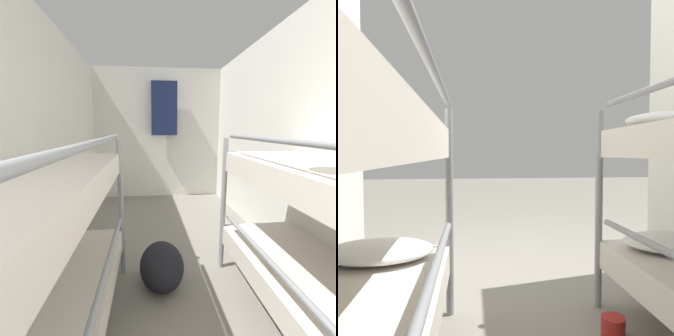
# 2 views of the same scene
# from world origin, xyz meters

# --- Properties ---
(wall_left) EXTENTS (0.06, 4.75, 2.29)m
(wall_left) POSITION_xyz_m (-1.15, 2.32, 1.14)
(wall_left) COLOR silver
(wall_left) RESTS_ON ground_plane
(wall_right) EXTENTS (0.06, 4.75, 2.29)m
(wall_right) POSITION_xyz_m (1.15, 2.32, 1.14)
(wall_right) COLOR silver
(wall_right) RESTS_ON ground_plane
(wall_back) EXTENTS (2.35, 0.06, 2.29)m
(wall_back) POSITION_xyz_m (0.00, 4.66, 1.14)
(wall_back) COLOR silver
(wall_back) RESTS_ON ground_plane
(bunk_stack_left_near) EXTENTS (0.69, 1.85, 1.22)m
(bunk_stack_left_near) POSITION_xyz_m (-0.77, 1.41, 0.67)
(bunk_stack_left_near) COLOR gray
(bunk_stack_left_near) RESTS_ON ground_plane
(duffel_bag) EXTENTS (0.35, 0.46, 0.35)m
(duffel_bag) POSITION_xyz_m (-0.12, 2.17, 0.18)
(duffel_bag) COLOR black
(duffel_bag) RESTS_ON ground_plane
(hanging_coat) EXTENTS (0.44, 0.12, 0.90)m
(hanging_coat) POSITION_xyz_m (0.10, 4.51, 1.59)
(hanging_coat) COLOR #192347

